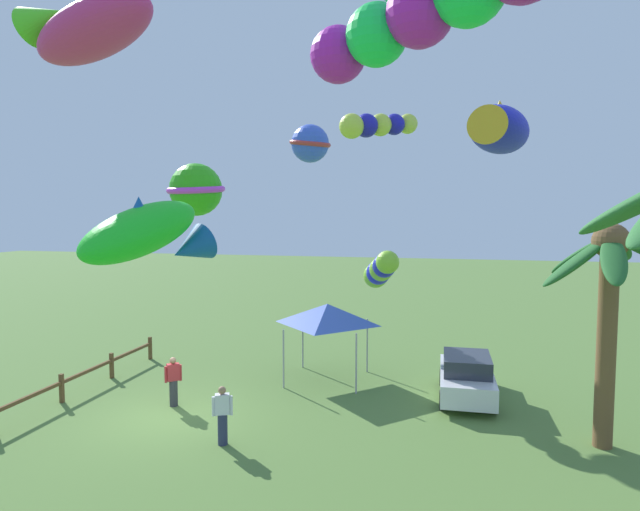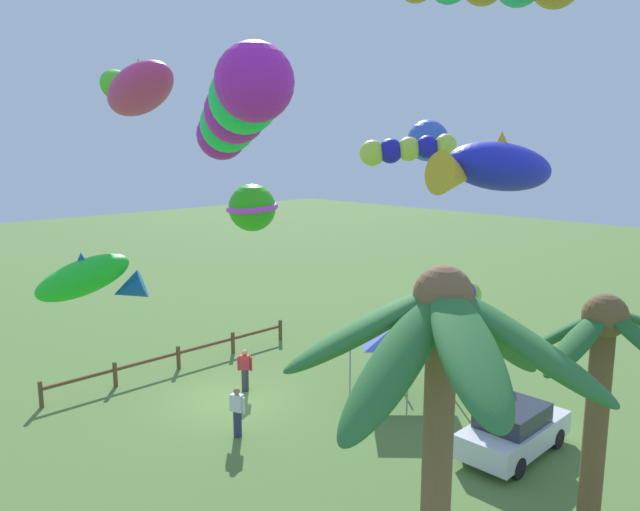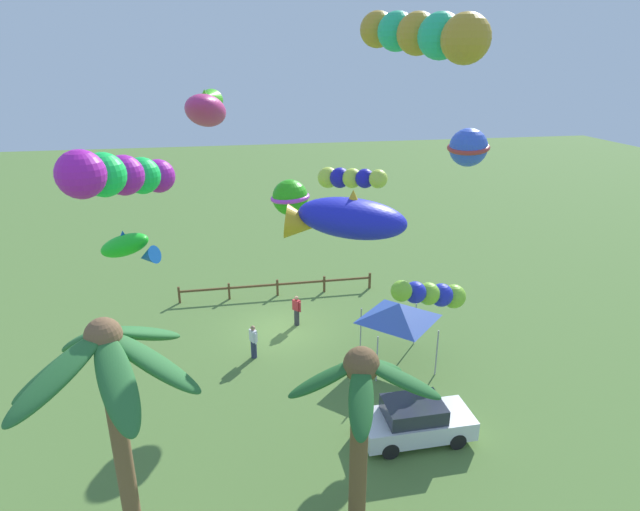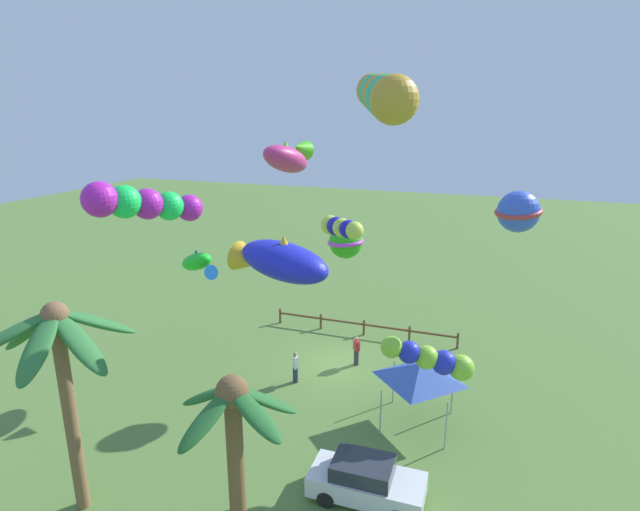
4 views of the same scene
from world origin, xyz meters
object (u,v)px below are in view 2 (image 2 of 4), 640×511
at_px(kite_fish_3, 137,87).
at_px(kite_fish_4, 89,279).
at_px(festival_tent, 402,330).
at_px(spectator_1, 245,370).
at_px(kite_ball_2, 252,208).
at_px(kite_tube_6, 458,292).
at_px(parked_car_0, 514,429).
at_px(kite_tube_0, 238,109).
at_px(spectator_0, 237,412).
at_px(kite_tube_7, 404,149).
at_px(palm_tree_0, 441,381).
at_px(palm_tree_1, 600,367).
at_px(kite_fish_5, 494,167).
at_px(kite_ball_1, 428,141).

bearing_deg(kite_fish_3, kite_fish_4, 46.47).
xyz_separation_m(festival_tent, kite_fish_4, (10.81, -0.80, 3.38)).
relative_size(spectator_1, kite_ball_2, 0.79).
bearing_deg(kite_tube_6, parked_car_0, 62.92).
height_order(kite_tube_0, kite_ball_2, kite_tube_0).
xyz_separation_m(festival_tent, kite_ball_2, (4.19, -3.13, 4.42)).
height_order(parked_car_0, spectator_0, spectator_0).
relative_size(spectator_0, kite_tube_7, 0.72).
bearing_deg(kite_fish_4, palm_tree_0, 95.57).
relative_size(spectator_1, kite_tube_6, 0.47).
bearing_deg(kite_tube_6, kite_tube_0, 11.18).
xyz_separation_m(kite_tube_0, kite_tube_6, (-10.52, -2.08, -5.49)).
bearing_deg(palm_tree_1, kite_tube_0, -36.41).
height_order(palm_tree_0, parked_car_0, palm_tree_0).
bearing_deg(kite_fish_5, parked_car_0, -168.46).
bearing_deg(kite_fish_4, kite_tube_6, 166.84).
distance_m(kite_tube_6, kite_tube_7, 5.87).
bearing_deg(kite_tube_6, palm_tree_0, 32.09).
height_order(kite_fish_5, kite_tube_6, kite_fish_5).
bearing_deg(palm_tree_0, kite_ball_2, -116.26).
xyz_separation_m(kite_fish_5, kite_tube_6, (-4.37, -3.66, -4.35)).
relative_size(palm_tree_1, festival_tent, 2.08).
bearing_deg(kite_tube_7, kite_tube_6, -175.56).
height_order(palm_tree_1, spectator_1, palm_tree_1).
bearing_deg(kite_tube_0, kite_fish_3, -106.13).
height_order(spectator_0, kite_tube_6, kite_tube_6).
relative_size(spectator_0, festival_tent, 0.56).
relative_size(parked_car_0, kite_ball_1, 1.57).
bearing_deg(parked_car_0, kite_tube_0, -6.47).
distance_m(kite_tube_0, kite_fish_5, 6.46).
bearing_deg(parked_car_0, palm_tree_1, 48.77).
xyz_separation_m(palm_tree_1, parked_car_0, (-2.97, -3.39, -3.60)).
xyz_separation_m(palm_tree_0, kite_ball_1, (-13.10, -9.94, 3.39)).
height_order(spectator_1, kite_fish_5, kite_fish_5).
bearing_deg(spectator_0, kite_tube_0, 55.57).
bearing_deg(kite_fish_3, spectator_1, 179.42).
bearing_deg(kite_ball_1, parked_car_0, 57.15).
distance_m(spectator_0, kite_tube_7, 9.40).
distance_m(festival_tent, kite_fish_4, 11.36).
relative_size(palm_tree_1, kite_tube_6, 1.77).
height_order(palm_tree_0, festival_tent, palm_tree_0).
height_order(kite_ball_1, kite_tube_6, kite_ball_1).
distance_m(parked_car_0, kite_ball_2, 10.66).
relative_size(palm_tree_0, kite_fish_5, 1.97).
bearing_deg(kite_tube_7, palm_tree_1, 79.97).
distance_m(palm_tree_0, palm_tree_1, 6.13).
bearing_deg(parked_car_0, kite_tube_7, -56.48).
height_order(spectator_0, festival_tent, festival_tent).
relative_size(kite_fish_5, kite_tube_7, 1.69).
relative_size(kite_ball_1, kite_fish_3, 0.62).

